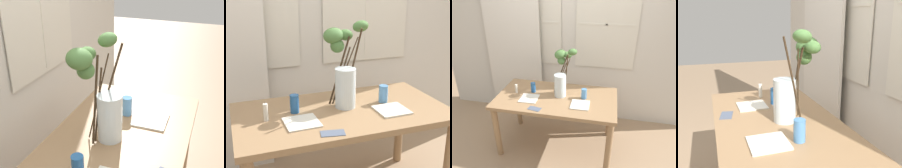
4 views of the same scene
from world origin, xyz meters
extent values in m
cube|color=beige|center=(0.00, 0.87, 1.54)|extent=(4.28, 0.12, 3.07)
cube|color=white|center=(-0.54, 0.80, 1.55)|extent=(0.79, 0.01, 1.22)
cube|color=silver|center=(-0.54, 0.80, 1.55)|extent=(0.86, 0.01, 1.29)
cube|color=silver|center=(-0.54, 0.79, 1.55)|extent=(0.02, 0.01, 1.22)
cube|color=silver|center=(-0.54, 0.79, 1.55)|extent=(0.79, 0.01, 0.02)
cube|color=silver|center=(-0.86, 0.72, 1.15)|extent=(0.88, 0.03, 2.29)
cube|color=#93704C|center=(0.00, 0.00, 0.74)|extent=(1.52, 0.82, 0.04)
cylinder|color=#93704C|center=(-0.70, -0.35, 0.36)|extent=(0.08, 0.08, 0.72)
cylinder|color=#93704C|center=(-0.70, 0.35, 0.36)|extent=(0.08, 0.08, 0.72)
cylinder|color=silver|center=(0.04, 0.05, 0.91)|extent=(0.15, 0.15, 0.29)
cylinder|color=silver|center=(0.04, 0.05, 0.82)|extent=(0.14, 0.14, 0.09)
cylinder|color=#382819|center=(0.04, 0.12, 0.98)|extent=(0.15, 0.02, 0.42)
ellipsoid|color=#477038|center=(0.03, 0.19, 1.19)|extent=(0.12, 0.13, 0.13)
cylinder|color=#382819|center=(0.02, 0.13, 1.02)|extent=(0.18, 0.05, 0.50)
ellipsoid|color=#477038|center=(0.01, 0.21, 1.27)|extent=(0.19, 0.19, 0.17)
cylinder|color=#382819|center=(0.11, 0.08, 1.06)|extent=(0.08, 0.16, 0.57)
ellipsoid|color=#477038|center=(0.18, 0.11, 1.34)|extent=(0.16, 0.17, 0.11)
cylinder|color=#382819|center=(0.07, 0.13, 1.02)|extent=(0.18, 0.07, 0.49)
ellipsoid|color=#477038|center=(0.10, 0.21, 1.27)|extent=(0.15, 0.14, 0.10)
cylinder|color=#235693|center=(-0.33, 0.07, 0.83)|extent=(0.06, 0.06, 0.13)
cylinder|color=#4C84BC|center=(0.35, 0.04, 0.83)|extent=(0.07, 0.07, 0.13)
cube|color=silver|center=(-0.33, -0.11, 0.77)|extent=(0.23, 0.23, 0.01)
cube|color=silver|center=(0.33, -0.14, 0.77)|extent=(0.22, 0.22, 0.01)
cube|color=#4C566B|center=(-0.18, -0.32, 0.77)|extent=(0.16, 0.11, 0.00)
cylinder|color=silver|center=(-0.54, 0.00, 0.83)|extent=(0.03, 0.03, 0.12)
cylinder|color=black|center=(-0.54, 0.00, 0.89)|extent=(0.00, 0.00, 0.01)
camera|label=1|loc=(-1.32, -0.49, 1.80)|focal=46.21mm
camera|label=2|loc=(-0.74, -1.95, 1.66)|focal=50.55mm
camera|label=3|loc=(0.60, -2.35, 2.15)|focal=34.93mm
camera|label=4|loc=(1.58, -0.42, 1.44)|focal=40.66mm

